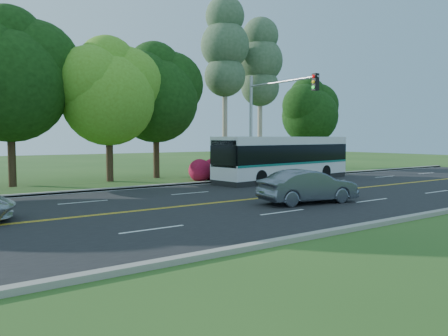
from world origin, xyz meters
TOP-DOWN VIEW (x-y plane):
  - ground at (0.00, 0.00)m, footprint 120.00×120.00m
  - road at (0.00, 0.00)m, footprint 60.00×14.00m
  - curb_north at (0.00, 7.15)m, footprint 60.00×0.30m
  - curb_south at (0.00, -7.15)m, footprint 60.00×0.30m
  - grass_verge at (0.00, 9.00)m, footprint 60.00×4.00m
  - lane_markings at (-0.09, 0.00)m, footprint 57.60×13.82m
  - tree_row at (-5.15, 12.13)m, footprint 44.70×9.10m
  - bougainvillea_hedge at (7.18, 8.15)m, footprint 9.50×2.25m
  - traffic_signal at (6.49, 5.40)m, footprint 0.42×6.10m
  - transit_bus at (8.15, 5.76)m, footprint 11.37×3.88m
  - sedan at (2.02, -2.39)m, footprint 4.62×2.26m

SIDE VIEW (x-z plane):
  - ground at x=0.00m, z-range 0.00..0.00m
  - road at x=0.00m, z-range 0.00..0.02m
  - lane_markings at x=-0.09m, z-range 0.02..0.02m
  - grass_verge at x=0.00m, z-range 0.00..0.10m
  - curb_north at x=0.00m, z-range 0.00..0.15m
  - curb_south at x=0.00m, z-range 0.00..0.15m
  - bougainvillea_hedge at x=7.18m, z-range -0.03..1.47m
  - sedan at x=2.02m, z-range 0.02..1.48m
  - transit_bus at x=8.15m, z-range 0.01..2.93m
  - traffic_signal at x=6.49m, z-range 1.17..8.17m
  - tree_row at x=-5.15m, z-range -0.19..13.65m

